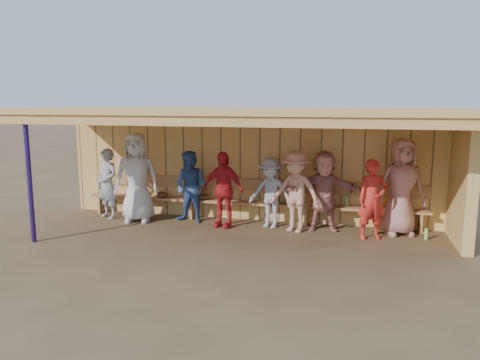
{
  "coord_description": "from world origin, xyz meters",
  "views": [
    {
      "loc": [
        2.29,
        -8.75,
        2.64
      ],
      "look_at": [
        0.0,
        0.35,
        1.05
      ],
      "focal_mm": 35.0,
      "sensor_mm": 36.0,
      "label": 1
    }
  ],
  "objects_px": {
    "player_c": "(191,187)",
    "player_h": "(401,187)",
    "player_f": "(324,191)",
    "player_extra": "(296,192)",
    "player_a": "(107,184)",
    "player_b": "(137,177)",
    "player_e": "(271,193)",
    "bench": "(248,198)",
    "player_d": "(223,189)",
    "player_g": "(372,200)"
  },
  "relations": [
    {
      "from": "player_a",
      "to": "player_g",
      "type": "distance_m",
      "value": 5.78
    },
    {
      "from": "player_h",
      "to": "bench",
      "type": "bearing_deg",
      "value": 156.56
    },
    {
      "from": "player_b",
      "to": "bench",
      "type": "bearing_deg",
      "value": 1.98
    },
    {
      "from": "player_a",
      "to": "bench",
      "type": "relative_size",
      "value": 0.21
    },
    {
      "from": "player_e",
      "to": "player_h",
      "type": "relative_size",
      "value": 0.77
    },
    {
      "from": "player_a",
      "to": "player_h",
      "type": "bearing_deg",
      "value": 24.69
    },
    {
      "from": "player_g",
      "to": "bench",
      "type": "bearing_deg",
      "value": 143.79
    },
    {
      "from": "player_f",
      "to": "player_extra",
      "type": "distance_m",
      "value": 0.6
    },
    {
      "from": "player_b",
      "to": "player_d",
      "type": "distance_m",
      "value": 1.97
    },
    {
      "from": "player_a",
      "to": "bench",
      "type": "xyz_separation_m",
      "value": [
        3.16,
        0.5,
        -0.27
      ]
    },
    {
      "from": "player_c",
      "to": "player_extra",
      "type": "bearing_deg",
      "value": 5.6
    },
    {
      "from": "player_a",
      "to": "player_d",
      "type": "height_order",
      "value": "player_d"
    },
    {
      "from": "player_a",
      "to": "player_c",
      "type": "height_order",
      "value": "player_a"
    },
    {
      "from": "player_b",
      "to": "player_c",
      "type": "bearing_deg",
      "value": -1.94
    },
    {
      "from": "player_g",
      "to": "bench",
      "type": "distance_m",
      "value": 2.73
    },
    {
      "from": "player_b",
      "to": "player_extra",
      "type": "distance_m",
      "value": 3.5
    },
    {
      "from": "player_b",
      "to": "player_f",
      "type": "xyz_separation_m",
      "value": [
        4.04,
        0.26,
        -0.16
      ]
    },
    {
      "from": "player_c",
      "to": "player_d",
      "type": "relative_size",
      "value": 0.98
    },
    {
      "from": "player_g",
      "to": "player_c",
      "type": "bearing_deg",
      "value": 154.58
    },
    {
      "from": "player_e",
      "to": "player_a",
      "type": "bearing_deg",
      "value": -166.12
    },
    {
      "from": "player_e",
      "to": "player_extra",
      "type": "height_order",
      "value": "player_extra"
    },
    {
      "from": "player_c",
      "to": "player_e",
      "type": "relative_size",
      "value": 1.06
    },
    {
      "from": "player_e",
      "to": "player_extra",
      "type": "bearing_deg",
      "value": -8.99
    },
    {
      "from": "player_d",
      "to": "player_e",
      "type": "bearing_deg",
      "value": 24.13
    },
    {
      "from": "player_c",
      "to": "player_d",
      "type": "xyz_separation_m",
      "value": [
        0.78,
        -0.19,
        0.02
      ]
    },
    {
      "from": "player_f",
      "to": "bench",
      "type": "xyz_separation_m",
      "value": [
        -1.67,
        0.36,
        -0.3
      ]
    },
    {
      "from": "player_extra",
      "to": "bench",
      "type": "relative_size",
      "value": 0.22
    },
    {
      "from": "player_a",
      "to": "player_g",
      "type": "relative_size",
      "value": 1.02
    },
    {
      "from": "player_g",
      "to": "player_f",
      "type": "bearing_deg",
      "value": 136.99
    },
    {
      "from": "player_a",
      "to": "player_h",
      "type": "distance_m",
      "value": 6.33
    },
    {
      "from": "player_c",
      "to": "player_h",
      "type": "distance_m",
      "value": 4.36
    },
    {
      "from": "player_f",
      "to": "player_h",
      "type": "xyz_separation_m",
      "value": [
        1.5,
        0.06,
        0.14
      ]
    },
    {
      "from": "player_e",
      "to": "bench",
      "type": "xyz_separation_m",
      "value": [
        -0.57,
        0.38,
        -0.21
      ]
    },
    {
      "from": "player_b",
      "to": "player_d",
      "type": "xyz_separation_m",
      "value": [
        1.96,
        0.03,
        -0.18
      ]
    },
    {
      "from": "player_h",
      "to": "player_a",
      "type": "bearing_deg",
      "value": 163.86
    },
    {
      "from": "player_c",
      "to": "player_h",
      "type": "height_order",
      "value": "player_h"
    },
    {
      "from": "player_f",
      "to": "player_d",
      "type": "bearing_deg",
      "value": 177.5
    },
    {
      "from": "player_h",
      "to": "player_b",
      "type": "bearing_deg",
      "value": 165.31
    },
    {
      "from": "player_f",
      "to": "player_g",
      "type": "xyz_separation_m",
      "value": [
        0.95,
        -0.4,
        -0.05
      ]
    },
    {
      "from": "player_e",
      "to": "bench",
      "type": "bearing_deg",
      "value": 157.92
    },
    {
      "from": "player_d",
      "to": "player_g",
      "type": "bearing_deg",
      "value": 9.05
    },
    {
      "from": "player_b",
      "to": "player_e",
      "type": "relative_size",
      "value": 1.33
    },
    {
      "from": "player_f",
      "to": "player_extra",
      "type": "bearing_deg",
      "value": -165.62
    },
    {
      "from": "player_h",
      "to": "player_e",
      "type": "bearing_deg",
      "value": 163.82
    },
    {
      "from": "player_b",
      "to": "player_h",
      "type": "height_order",
      "value": "player_b"
    },
    {
      "from": "player_a",
      "to": "player_b",
      "type": "bearing_deg",
      "value": 14.51
    },
    {
      "from": "player_d",
      "to": "player_b",
      "type": "bearing_deg",
      "value": -166.77
    },
    {
      "from": "player_c",
      "to": "player_e",
      "type": "bearing_deg",
      "value": 10.93
    },
    {
      "from": "player_c",
      "to": "player_h",
      "type": "xyz_separation_m",
      "value": [
        4.36,
        0.09,
        0.18
      ]
    },
    {
      "from": "player_d",
      "to": "bench",
      "type": "bearing_deg",
      "value": 67.07
    }
  ]
}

